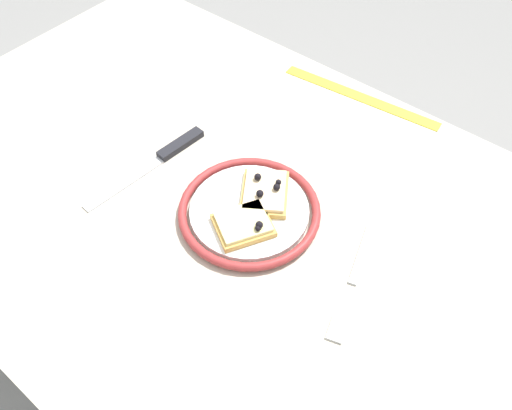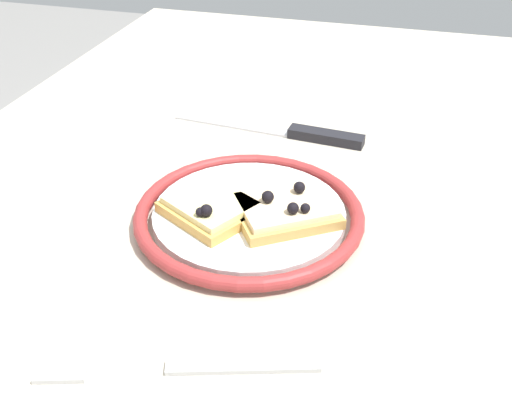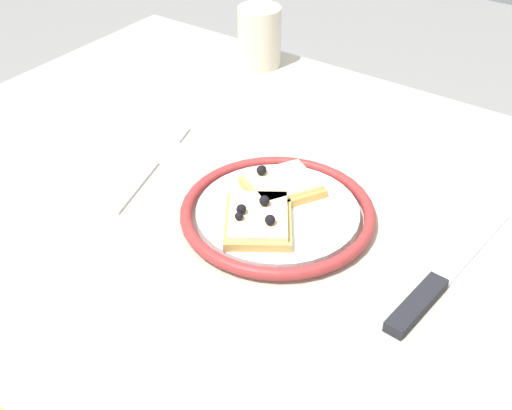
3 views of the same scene
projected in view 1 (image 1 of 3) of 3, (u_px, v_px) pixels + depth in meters
The scene contains 8 objects.
ground_plane at pixel (235, 379), 1.43m from camera, with size 6.00×6.00×0.00m, color gray.
dining_table at pixel (223, 230), 0.91m from camera, with size 1.18×0.77×0.77m.
plate at pixel (249, 211), 0.81m from camera, with size 0.22×0.22×0.02m.
pizza_slice_near at pixel (244, 224), 0.77m from camera, with size 0.10×0.10×0.03m.
pizza_slice_far at pixel (265, 192), 0.81m from camera, with size 0.11×0.11×0.03m.
knife at pixel (166, 154), 0.89m from camera, with size 0.04×0.24×0.01m.
fork at pixel (353, 280), 0.74m from camera, with size 0.08×0.20×0.00m.
measuring_tape at pixel (360, 97), 0.99m from camera, with size 0.31×0.02×0.00m, color yellow.
Camera 1 is at (-0.38, 0.38, 1.41)m, focal length 37.07 mm.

